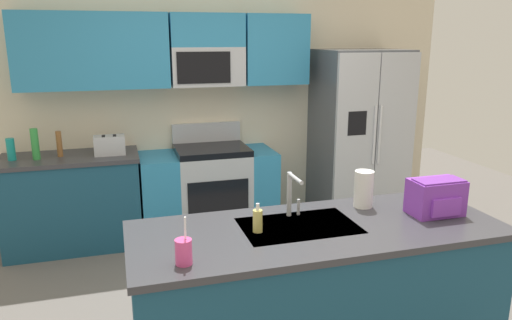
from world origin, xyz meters
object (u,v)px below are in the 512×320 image
object	(u,v)px
pepper_mill	(59,144)
sink_faucet	(292,191)
bottle_green	(35,144)
bottle_teal	(11,149)
toaster	(110,145)
soap_dispenser	(258,220)
range_oven	(209,190)
refrigerator	(359,137)
drink_cup_pink	(184,251)
paper_towel_roll	(364,189)
backpack	(436,196)

from	to	relation	value
pepper_mill	sink_faucet	bearing A→B (deg)	-53.60
bottle_green	bottle_teal	bearing A→B (deg)	172.11
bottle_green	sink_faucet	distance (m)	2.64
toaster	soap_dispenser	bearing A→B (deg)	-69.62
range_oven	refrigerator	size ratio (longest dim) A/B	0.74
bottle_green	sink_faucet	xyz separation A→B (m)	(1.71, -2.00, 0.03)
soap_dispenser	drink_cup_pink	bearing A→B (deg)	-148.25
bottle_green	paper_towel_roll	xyz separation A→B (m)	(2.23, -1.96, -0.02)
bottle_teal	paper_towel_roll	distance (m)	3.14
drink_cup_pink	backpack	xyz separation A→B (m)	(1.61, 0.24, 0.05)
soap_dispenser	paper_towel_roll	distance (m)	0.81
toaster	sink_faucet	distance (m)	2.28
bottle_teal	backpack	world-z (taller)	backpack
refrigerator	paper_towel_roll	world-z (taller)	refrigerator
paper_towel_roll	toaster	bearing A→B (deg)	129.00
pepper_mill	refrigerator	bearing A→B (deg)	-1.31
bottle_green	paper_towel_roll	distance (m)	2.97
backpack	range_oven	bearing A→B (deg)	114.03
bottle_green	backpack	distance (m)	3.41
sink_faucet	paper_towel_roll	xyz separation A→B (m)	(0.51, 0.05, -0.05)
refrigerator	toaster	size ratio (longest dim) A/B	6.61
range_oven	drink_cup_pink	bearing A→B (deg)	-103.35
pepper_mill	bottle_green	distance (m)	0.21
sink_faucet	drink_cup_pink	distance (m)	0.86
refrigerator	soap_dispenser	distance (m)	2.80
toaster	pepper_mill	xyz separation A→B (m)	(-0.44, 0.05, 0.03)
backpack	refrigerator	bearing A→B (deg)	73.84
refrigerator	paper_towel_roll	size ratio (longest dim) A/B	7.71
range_oven	soap_dispenser	distance (m)	2.29
bottle_green	drink_cup_pink	xyz separation A→B (m)	(0.99, -2.45, -0.08)
backpack	bottle_teal	bearing A→B (deg)	141.38
range_oven	soap_dispenser	world-z (taller)	range_oven
drink_cup_pink	toaster	bearing A→B (deg)	98.03
paper_towel_roll	drink_cup_pink	bearing A→B (deg)	-158.24
soap_dispenser	backpack	world-z (taller)	backpack
bottle_teal	sink_faucet	world-z (taller)	sink_faucet
bottle_teal	refrigerator	bearing A→B (deg)	-0.71
bottle_teal	sink_faucet	size ratio (longest dim) A/B	0.71
sink_faucet	paper_towel_roll	distance (m)	0.52
bottle_green	paper_towel_roll	world-z (taller)	bottle_green
refrigerator	pepper_mill	bearing A→B (deg)	178.69
range_oven	pepper_mill	xyz separation A→B (m)	(-1.39, -0.00, 0.58)
bottle_teal	soap_dispenser	size ratio (longest dim) A/B	1.18
refrigerator	drink_cup_pink	distance (m)	3.31
refrigerator	drink_cup_pink	size ratio (longest dim) A/B	7.46
backpack	bottle_green	bearing A→B (deg)	139.58
range_oven	sink_faucet	bearing A→B (deg)	-86.33
bottle_green	bottle_teal	xyz separation A→B (m)	(-0.21, 0.03, -0.04)
paper_towel_roll	refrigerator	bearing A→B (deg)	62.74
range_oven	backpack	world-z (taller)	backpack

